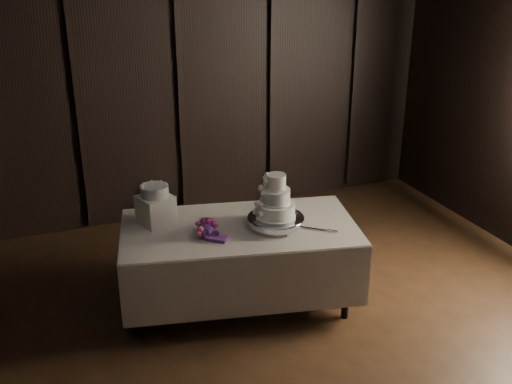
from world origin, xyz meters
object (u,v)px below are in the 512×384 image
(display_table, at_px, (240,262))
(bouquet, at_px, (206,228))
(box_pedestal, at_px, (156,210))
(small_cake, at_px, (154,191))
(wedding_cake, at_px, (274,202))
(cake_stand, at_px, (276,222))

(display_table, relative_size, bouquet, 5.69)
(box_pedestal, bearing_deg, small_cake, 0.00)
(display_table, relative_size, small_cake, 9.10)
(wedding_cake, relative_size, box_pedestal, 1.48)
(cake_stand, distance_m, box_pedestal, 1.02)
(cake_stand, height_order, box_pedestal, box_pedestal)
(wedding_cake, distance_m, small_cake, 1.00)
(bouquet, distance_m, small_cake, 0.55)
(display_table, height_order, small_cake, small_cake)
(small_cake, bearing_deg, wedding_cake, -27.16)
(bouquet, relative_size, box_pedestal, 1.46)
(wedding_cake, xyz_separation_m, box_pedestal, (-0.89, 0.46, -0.12))
(box_pedestal, distance_m, small_cake, 0.17)
(wedding_cake, height_order, bouquet, wedding_cake)
(box_pedestal, relative_size, small_cake, 1.09)
(cake_stand, xyz_separation_m, bouquet, (-0.59, 0.07, 0.02))
(cake_stand, relative_size, small_cake, 2.04)
(display_table, xyz_separation_m, small_cake, (-0.64, 0.32, 0.64))
(display_table, relative_size, cake_stand, 4.47)
(cake_stand, bearing_deg, display_table, 155.64)
(display_table, distance_m, cake_stand, 0.49)
(display_table, distance_m, wedding_cake, 0.65)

